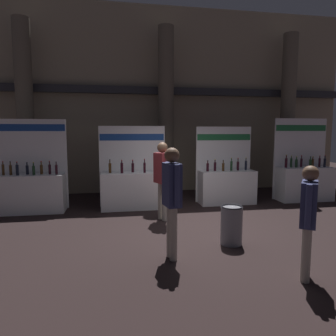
{
  "coord_description": "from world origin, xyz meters",
  "views": [
    {
      "loc": [
        -1.64,
        -6.26,
        2.05
      ],
      "look_at": [
        -0.45,
        0.66,
        1.24
      ],
      "focal_mm": 32.73,
      "sensor_mm": 36.0,
      "label": 1
    }
  ],
  "objects_px": {
    "exhibitor_booth_3": "(304,180)",
    "visitor_2": "(162,173)",
    "exhibitor_booth_1": "(133,187)",
    "visitor_4": "(308,213)",
    "exhibitor_booth_2": "(226,184)",
    "visitor_1": "(172,193)",
    "exhibitor_booth_0": "(32,189)",
    "trash_bin": "(231,225)"
  },
  "relations": [
    {
      "from": "exhibitor_booth_1",
      "to": "exhibitor_booth_2",
      "type": "xyz_separation_m",
      "value": [
        2.7,
        0.13,
        -0.01
      ]
    },
    {
      "from": "trash_bin",
      "to": "visitor_1",
      "type": "bearing_deg",
      "value": -159.6
    },
    {
      "from": "exhibitor_booth_0",
      "to": "trash_bin",
      "type": "relative_size",
      "value": 3.35
    },
    {
      "from": "exhibitor_booth_1",
      "to": "visitor_4",
      "type": "xyz_separation_m",
      "value": [
        2.14,
        -4.5,
        0.37
      ]
    },
    {
      "from": "exhibitor_booth_3",
      "to": "visitor_4",
      "type": "xyz_separation_m",
      "value": [
        -3.03,
        -4.62,
        0.33
      ]
    },
    {
      "from": "exhibitor_booth_3",
      "to": "visitor_2",
      "type": "xyz_separation_m",
      "value": [
        -4.56,
        -1.36,
        0.49
      ]
    },
    {
      "from": "exhibitor_booth_1",
      "to": "visitor_2",
      "type": "relative_size",
      "value": 1.22
    },
    {
      "from": "exhibitor_booth_3",
      "to": "trash_bin",
      "type": "distance_m",
      "value": 4.75
    },
    {
      "from": "exhibitor_booth_1",
      "to": "visitor_1",
      "type": "bearing_deg",
      "value": -83.19
    },
    {
      "from": "trash_bin",
      "to": "visitor_1",
      "type": "xyz_separation_m",
      "value": [
        -1.2,
        -0.45,
        0.73
      ]
    },
    {
      "from": "exhibitor_booth_3",
      "to": "visitor_4",
      "type": "distance_m",
      "value": 5.53
    },
    {
      "from": "visitor_1",
      "to": "visitor_2",
      "type": "relative_size",
      "value": 0.99
    },
    {
      "from": "visitor_1",
      "to": "visitor_2",
      "type": "xyz_separation_m",
      "value": [
        0.19,
        2.23,
        0.03
      ]
    },
    {
      "from": "exhibitor_booth_2",
      "to": "visitor_1",
      "type": "height_order",
      "value": "exhibitor_booth_2"
    },
    {
      "from": "exhibitor_booth_0",
      "to": "trash_bin",
      "type": "height_order",
      "value": "exhibitor_booth_0"
    },
    {
      "from": "exhibitor_booth_3",
      "to": "visitor_2",
      "type": "relative_size",
      "value": 1.35
    },
    {
      "from": "exhibitor_booth_3",
      "to": "exhibitor_booth_2",
      "type": "bearing_deg",
      "value": 179.61
    },
    {
      "from": "trash_bin",
      "to": "visitor_4",
      "type": "height_order",
      "value": "visitor_4"
    },
    {
      "from": "exhibitor_booth_1",
      "to": "trash_bin",
      "type": "relative_size",
      "value": 3.11
    },
    {
      "from": "exhibitor_booth_0",
      "to": "exhibitor_booth_2",
      "type": "height_order",
      "value": "exhibitor_booth_0"
    },
    {
      "from": "trash_bin",
      "to": "exhibitor_booth_0",
      "type": "bearing_deg",
      "value": 144.08
    },
    {
      "from": "visitor_1",
      "to": "visitor_4",
      "type": "xyz_separation_m",
      "value": [
        1.72,
        -1.03,
        -0.14
      ]
    },
    {
      "from": "exhibitor_booth_2",
      "to": "visitor_2",
      "type": "bearing_deg",
      "value": -146.63
    },
    {
      "from": "visitor_1",
      "to": "exhibitor_booth_2",
      "type": "bearing_deg",
      "value": 138.65
    },
    {
      "from": "trash_bin",
      "to": "visitor_1",
      "type": "height_order",
      "value": "visitor_1"
    },
    {
      "from": "visitor_2",
      "to": "exhibitor_booth_0",
      "type": "bearing_deg",
      "value": -134.1
    },
    {
      "from": "exhibitor_booth_3",
      "to": "visitor_4",
      "type": "relative_size",
      "value": 1.54
    },
    {
      "from": "exhibitor_booth_0",
      "to": "exhibitor_booth_1",
      "type": "height_order",
      "value": "exhibitor_booth_0"
    },
    {
      "from": "exhibitor_booth_3",
      "to": "visitor_4",
      "type": "height_order",
      "value": "exhibitor_booth_3"
    },
    {
      "from": "visitor_1",
      "to": "exhibitor_booth_1",
      "type": "bearing_deg",
      "value": 177.77
    },
    {
      "from": "exhibitor_booth_0",
      "to": "exhibitor_booth_3",
      "type": "xyz_separation_m",
      "value": [
        7.77,
        0.09,
        0.02
      ]
    },
    {
      "from": "visitor_1",
      "to": "visitor_4",
      "type": "bearing_deg",
      "value": 50.16
    },
    {
      "from": "exhibitor_booth_3",
      "to": "visitor_1",
      "type": "height_order",
      "value": "exhibitor_booth_3"
    },
    {
      "from": "trash_bin",
      "to": "visitor_4",
      "type": "bearing_deg",
      "value": -70.5
    },
    {
      "from": "exhibitor_booth_1",
      "to": "exhibitor_booth_3",
      "type": "height_order",
      "value": "exhibitor_booth_3"
    },
    {
      "from": "visitor_4",
      "to": "exhibitor_booth_0",
      "type": "bearing_deg",
      "value": 82.3
    },
    {
      "from": "exhibitor_booth_2",
      "to": "visitor_1",
      "type": "bearing_deg",
      "value": -122.31
    },
    {
      "from": "exhibitor_booth_2",
      "to": "exhibitor_booth_3",
      "type": "bearing_deg",
      "value": -0.39
    },
    {
      "from": "trash_bin",
      "to": "visitor_2",
      "type": "distance_m",
      "value": 2.19
    },
    {
      "from": "exhibitor_booth_0",
      "to": "exhibitor_booth_2",
      "type": "relative_size",
      "value": 1.08
    },
    {
      "from": "exhibitor_booth_1",
      "to": "trash_bin",
      "type": "distance_m",
      "value": 3.44
    },
    {
      "from": "exhibitor_booth_1",
      "to": "visitor_2",
      "type": "distance_m",
      "value": 1.48
    }
  ]
}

